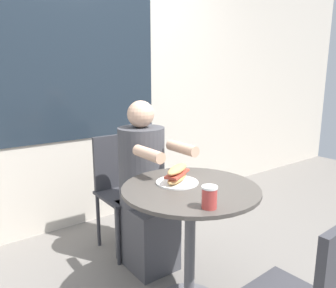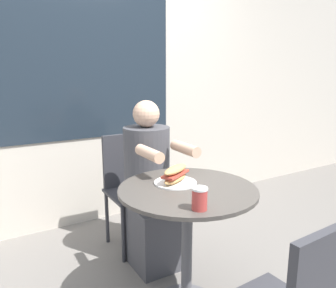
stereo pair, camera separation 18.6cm
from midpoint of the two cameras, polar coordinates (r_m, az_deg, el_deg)
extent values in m
cube|color=beige|center=(2.95, -11.20, 13.29)|extent=(8.00, 0.08, 2.80)
cube|color=#1E2833|center=(2.85, -14.34, 15.32)|extent=(1.76, 0.01, 1.46)
cylinder|color=#47423D|center=(1.76, 6.49, -7.93)|extent=(0.74, 0.74, 0.02)
cylinder|color=#515156|center=(1.92, 6.22, -18.12)|extent=(0.06, 0.06, 0.70)
cube|color=#333338|center=(2.53, -3.82, -8.54)|extent=(0.38, 0.38, 0.02)
cube|color=#333338|center=(2.61, -5.62, -2.82)|extent=(0.35, 0.03, 0.42)
cylinder|color=#333338|center=(2.56, 1.38, -13.74)|extent=(0.03, 0.03, 0.43)
cylinder|color=#333338|center=(2.42, -5.53, -15.43)|extent=(0.03, 0.03, 0.43)
cylinder|color=#333338|center=(2.82, -2.25, -11.19)|extent=(0.03, 0.03, 0.43)
cylinder|color=#333338|center=(2.69, -8.59, -12.51)|extent=(0.03, 0.03, 0.43)
cube|color=#424247|center=(2.39, -0.57, -15.43)|extent=(0.30, 0.40, 0.45)
cylinder|color=#424247|center=(2.25, -1.35, -3.73)|extent=(0.32, 0.32, 0.53)
sphere|color=#D6A889|center=(2.18, -1.39, 5.27)|extent=(0.18, 0.18, 0.18)
cylinder|color=#D6A889|center=(2.05, 5.60, -0.82)|extent=(0.07, 0.25, 0.07)
cylinder|color=#D6A889|center=(1.92, -0.51, -1.70)|extent=(0.07, 0.25, 0.07)
cylinder|color=white|center=(1.82, 4.24, -6.76)|extent=(0.24, 0.24, 0.01)
ellipsoid|color=tan|center=(1.81, 4.25, -6.05)|extent=(0.22, 0.16, 0.04)
cube|color=#B74233|center=(1.80, 4.26, -5.27)|extent=(0.20, 0.16, 0.01)
ellipsoid|color=tan|center=(1.80, 4.28, -4.48)|extent=(0.22, 0.16, 0.04)
cylinder|color=#B73D38|center=(1.49, 9.15, -9.61)|extent=(0.07, 0.07, 0.09)
cylinder|color=white|center=(1.47, 9.22, -7.74)|extent=(0.07, 0.07, 0.01)
camera|label=1|loc=(0.09, -87.14, 0.62)|focal=35.00mm
camera|label=2|loc=(0.09, 92.86, -0.62)|focal=35.00mm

